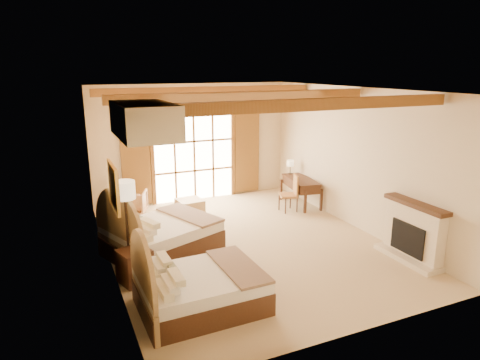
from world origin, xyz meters
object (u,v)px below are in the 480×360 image
bed_far (155,234)px  nightstand (135,266)px  armchair (132,203)px  bed_near (192,287)px  desk (300,191)px

bed_far → nightstand: (-0.60, -1.04, -0.11)m
bed_far → armchair: 2.51m
bed_near → nightstand: bed_near is taller
nightstand → armchair: 3.60m
bed_near → bed_far: (-0.04, 2.28, 0.03)m
bed_near → bed_far: 2.28m
bed_near → desk: 5.67m
bed_near → armchair: (-0.05, 4.79, -0.06)m
bed_far → nightstand: bearing=-141.5°
bed_far → armchair: size_ratio=3.69×
bed_near → nightstand: (-0.65, 1.24, -0.07)m
bed_far → armchair: bearing=68.9°
armchair → desk: bearing=-171.2°
bed_far → armchair: (-0.01, 2.51, -0.09)m
bed_far → desk: bed_far is taller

